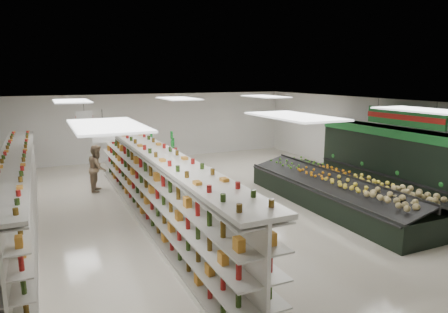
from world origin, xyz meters
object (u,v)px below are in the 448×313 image
gondola_left (18,194)px  produce_island (341,191)px  soda_endcap (163,152)px  shopper_main (207,192)px  shopper_background (97,168)px  gondola_center (153,188)px

gondola_left → produce_island: gondola_left is taller
soda_endcap → gondola_left: bearing=-137.8°
shopper_main → shopper_background: shopper_background is taller
gondola_left → shopper_main: (4.87, -1.67, -0.12)m
gondola_left → shopper_main: size_ratio=7.23×
gondola_left → shopper_main: gondola_left is taller
shopper_background → gondola_center: bearing=-148.9°
gondola_center → shopper_background: gondola_center is taller
gondola_left → produce_island: bearing=-14.6°
gondola_left → gondola_center: (3.41, -1.30, 0.10)m
soda_endcap → shopper_main: bearing=-95.4°
shopper_main → produce_island: bearing=158.3°
soda_endcap → shopper_main: (-0.63, -6.65, 0.01)m
gondola_center → shopper_main: size_ratio=8.02×
produce_island → shopper_background: (-6.73, 4.96, 0.35)m
gondola_left → gondola_center: gondola_center is taller
produce_island → shopper_main: shopper_main is taller
soda_endcap → shopper_main: 6.68m
soda_endcap → gondola_center: bearing=-108.4°
gondola_left → shopper_background: gondola_left is taller
soda_endcap → shopper_background: shopper_background is taller
gondola_left → soda_endcap: (5.50, 4.98, -0.12)m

